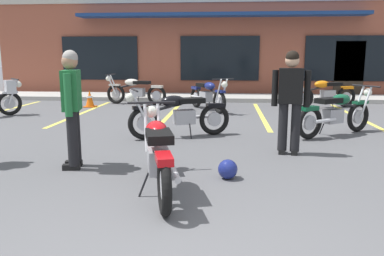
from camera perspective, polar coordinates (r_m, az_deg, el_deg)
name	(u,v)px	position (r m, az deg, el deg)	size (l,w,h in m)	color
ground_plane	(207,156)	(6.34, 2.20, -4.09)	(80.00, 80.00, 0.00)	#515154
sidewalk_kerb	(218,97)	(14.23, 3.86, 4.45)	(22.00, 1.80, 0.14)	#A8A59E
brick_storefront_building	(221,47)	(18.24, 4.24, 11.68)	(17.87, 6.38, 3.86)	brown
painted_stall_lines	(215,114)	(10.67, 3.41, 2.00)	(12.44, 4.80, 0.01)	#DBCC4C
motorcycle_foreground_classic	(158,153)	(4.67, -5.01, -3.68)	(0.91, 2.07, 0.98)	black
motorcycle_black_cruiser	(336,113)	(8.38, 20.25, 2.12)	(1.81, 1.45, 0.98)	black
motorcycle_silver_naked	(325,93)	(12.61, 18.76, 4.89)	(2.04, 1.00, 0.98)	black
motorcycle_blue_standard	(207,95)	(11.37, 2.27, 4.88)	(1.33, 1.88, 0.98)	black
motorcycle_orange_scrambler	(135,90)	(12.87, -8.26, 5.46)	(2.09, 0.78, 0.98)	black
motorcycle_cream_vintage	(179,114)	(7.68, -1.88, 2.05)	(1.98, 1.14, 0.98)	black
person_in_black_shirt	(291,97)	(6.47, 14.15, 4.47)	(0.61, 0.33, 1.68)	black
person_by_back_row	(72,102)	(5.76, -17.08, 3.58)	(0.33, 0.61, 1.68)	black
helmet_on_pavement	(228,169)	(5.20, 5.22, -5.98)	(0.26, 0.26, 0.26)	navy
traffic_cone	(90,99)	(12.53, -14.66, 4.15)	(0.34, 0.34, 0.53)	orange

